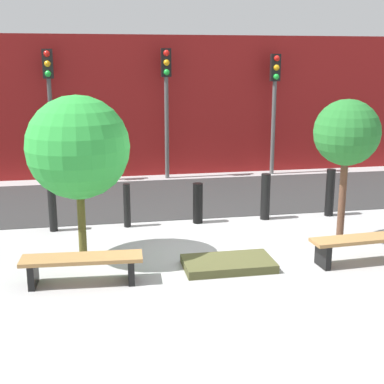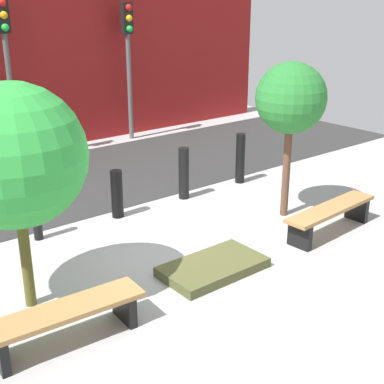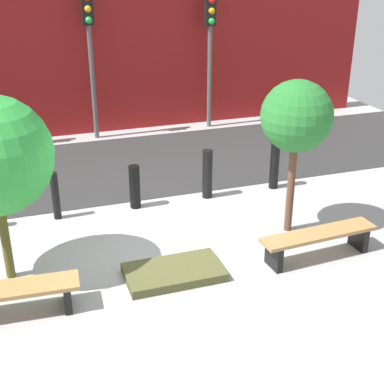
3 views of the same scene
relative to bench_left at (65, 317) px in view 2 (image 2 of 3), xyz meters
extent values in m
plane|color=#9F9F9F|center=(2.38, 0.91, -0.32)|extent=(18.00, 18.00, 0.00)
cube|color=#2D2D2D|center=(2.38, 5.05, -0.31)|extent=(18.00, 4.01, 0.01)
cube|color=black|center=(0.74, -0.05, -0.13)|extent=(0.13, 0.46, 0.38)
cube|color=#9E7242|center=(0.00, 0.00, 0.09)|extent=(1.88, 0.57, 0.06)
cube|color=black|center=(3.94, -0.05, -0.12)|extent=(0.13, 0.41, 0.40)
cube|color=black|center=(5.56, 0.05, -0.12)|extent=(0.13, 0.41, 0.40)
cube|color=#9E7242|center=(4.75, 0.00, 0.11)|extent=(2.01, 0.53, 0.06)
cube|color=#4A4B29|center=(2.38, 0.20, -0.25)|extent=(1.49, 0.84, 0.14)
cylinder|color=#4F4A1E|center=(0.00, 1.01, 0.43)|extent=(0.13, 0.13, 1.50)
sphere|color=green|center=(0.00, 1.01, 1.65)|extent=(1.72, 1.72, 1.72)
cylinder|color=brown|center=(4.75, 1.01, 0.57)|extent=(0.13, 0.13, 1.77)
sphere|color=#26722E|center=(4.75, 1.01, 1.78)|extent=(1.20, 1.20, 1.20)
cylinder|color=black|center=(0.88, 2.79, 0.14)|extent=(0.14, 0.14, 0.92)
cylinder|color=black|center=(2.38, 2.79, 0.11)|extent=(0.21, 0.21, 0.86)
cylinder|color=black|center=(3.87, 2.79, 0.18)|extent=(0.20, 0.20, 1.01)
cylinder|color=black|center=(5.36, 2.79, 0.21)|extent=(0.19, 0.19, 1.05)
cylinder|color=#525252|center=(2.38, 7.35, 1.53)|extent=(0.12, 0.12, 3.69)
cube|color=black|center=(2.38, 7.35, 2.98)|extent=(0.28, 0.16, 0.78)
sphere|color=red|center=(2.38, 7.25, 3.24)|extent=(0.17, 0.17, 0.17)
sphere|color=orange|center=(2.38, 7.25, 2.98)|extent=(0.17, 0.17, 0.17)
sphere|color=green|center=(2.38, 7.25, 2.72)|extent=(0.17, 0.17, 0.17)
cylinder|color=#575757|center=(5.59, 7.35, 1.46)|extent=(0.12, 0.12, 3.55)
cube|color=black|center=(5.59, 7.35, 2.84)|extent=(0.28, 0.16, 0.78)
sphere|color=red|center=(5.59, 7.25, 3.10)|extent=(0.17, 0.17, 0.17)
sphere|color=orange|center=(5.59, 7.25, 2.84)|extent=(0.17, 0.17, 0.17)
sphere|color=green|center=(5.59, 7.25, 2.58)|extent=(0.17, 0.17, 0.17)
camera|label=1|loc=(0.22, -7.89, 3.04)|focal=50.00mm
camera|label=2|loc=(-2.10, -4.89, 3.39)|focal=50.00mm
camera|label=3|loc=(0.41, -6.49, 4.23)|focal=50.00mm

